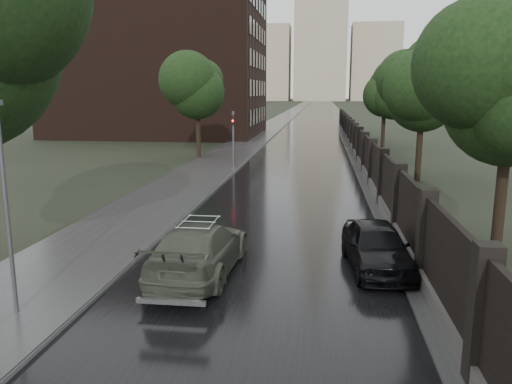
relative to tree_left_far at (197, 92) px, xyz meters
name	(u,v)px	position (x,y,z in m)	size (l,w,h in m)	color
ground	(229,367)	(8.00, -30.00, -5.24)	(800.00, 800.00, 0.00)	black
road	(318,106)	(8.00, 160.00, -5.23)	(8.00, 420.00, 0.02)	black
sidewalk_left	(302,105)	(2.00, 160.00, -5.16)	(4.00, 420.00, 0.16)	#2D2D2D
verge_right	(332,106)	(13.50, 160.00, -5.20)	(3.00, 420.00, 0.08)	#2D2D2D
fence_right	(358,146)	(12.60, 2.01, -4.23)	(0.45, 75.72, 2.70)	#383533
tree_left_far	(197,92)	(0.00, 0.00, 0.00)	(4.25, 4.25, 7.39)	black
tree_right_a	(510,103)	(15.50, -22.00, -0.29)	(4.08, 4.08, 7.01)	black
tree_right_b	(422,98)	(15.50, -8.00, -0.29)	(4.08, 4.08, 7.01)	black
tree_right_c	(385,95)	(15.50, 10.00, -0.29)	(4.08, 4.08, 7.01)	black
lamp_post	(7,209)	(2.60, -28.50, -2.57)	(0.25, 0.12, 5.11)	#59595E
traffic_light	(233,135)	(3.70, -5.01, -2.84)	(0.16, 0.32, 4.00)	#59595E
brick_building	(160,52)	(-10.00, 22.00, 4.76)	(24.00, 18.00, 20.00)	black
stalinist_tower	(321,35)	(8.00, 270.00, 33.14)	(92.00, 30.00, 159.00)	tan
volga_sedan	(199,249)	(6.20, -25.05, -4.48)	(2.14, 5.27, 1.53)	#42483A
car_right_near	(376,246)	(11.40, -23.99, -4.52)	(1.71, 4.24, 1.44)	black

